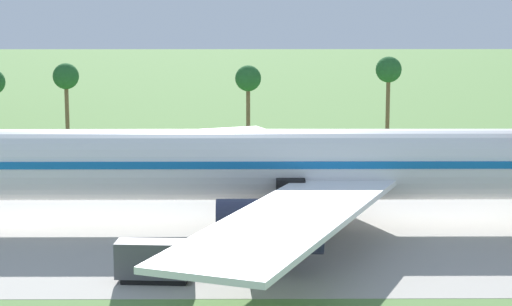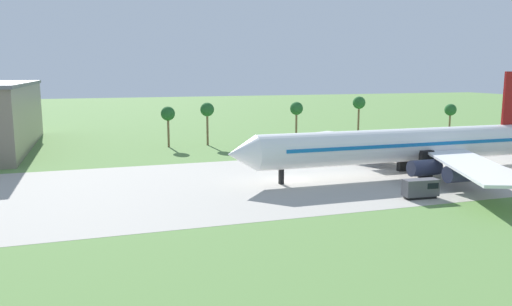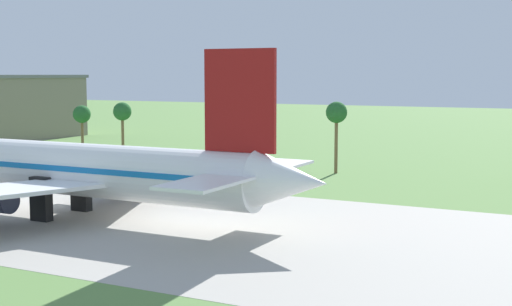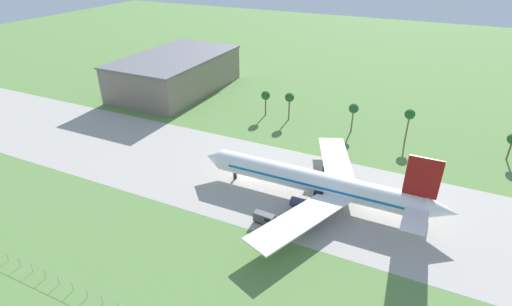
{
  "view_description": "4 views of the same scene",
  "coord_description": "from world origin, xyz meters",
  "views": [
    {
      "loc": [
        20.87,
        -81.32,
        19.67
      ],
      "look_at": [
        21.45,
        -2.46,
        6.67
      ],
      "focal_mm": 65.0,
      "sensor_mm": 36.0,
      "label": 1
    },
    {
      "loc": [
        -32.81,
        -80.69,
        19.18
      ],
      "look_at": [
        -7.1,
        -2.46,
        5.67
      ],
      "focal_mm": 35.0,
      "sensor_mm": 36.0,
      "label": 2
    },
    {
      "loc": [
        82.35,
        -65.68,
        16.58
      ],
      "look_at": [
        50.0,
        -2.46,
        8.74
      ],
      "focal_mm": 50.0,
      "sensor_mm": 36.0,
      "label": 3
    },
    {
      "loc": [
        47.13,
        -91.9,
        63.51
      ],
      "look_at": [
        0.87,
        5.0,
        6.0
      ],
      "focal_mm": 28.0,
      "sensor_mm": 36.0,
      "label": 4
    }
  ],
  "objects": [
    {
      "name": "terminal_building",
      "position": [
        -65.72,
        56.85,
        8.26
      ],
      "size": [
        36.72,
        61.2,
        16.5
      ],
      "color": "slate",
      "rests_on": "ground_plane"
    },
    {
      "name": "jet_airliner",
      "position": [
        23.22,
        -2.46,
        5.6
      ],
      "size": [
        69.67,
        62.54,
        19.17
      ],
      "color": "white",
      "rests_on": "ground_plane"
    },
    {
      "name": "taxiway_strip",
      "position": [
        0.0,
        0.0,
        0.01
      ],
      "size": [
        320.0,
        44.0,
        0.02
      ],
      "color": "#A8A399",
      "rests_on": "ground_plane"
    },
    {
      "name": "palm_tree_row",
      "position": [
        22.71,
        46.39,
        8.72
      ],
      "size": [
        90.2,
        3.6,
        12.09
      ],
      "color": "brown",
      "rests_on": "ground_plane"
    },
    {
      "name": "ground_plane",
      "position": [
        0.0,
        0.0,
        0.0
      ],
      "size": [
        600.0,
        600.0,
        0.0
      ],
      "primitive_type": "plane",
      "color": "#5B8442"
    },
    {
      "name": "perimeter_fence",
      "position": [
        0.0,
        -55.0,
        1.45
      ],
      "size": [
        80.1,
        0.1,
        2.1
      ],
      "color": "gray",
      "rests_on": "ground_plane"
    },
    {
      "name": "baggage_tug",
      "position": [
        14.33,
        -18.14,
        1.58
      ],
      "size": [
        5.55,
        2.36,
        2.96
      ],
      "color": "black",
      "rests_on": "ground_plane"
    }
  ]
}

